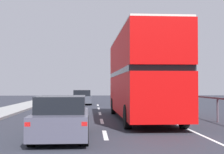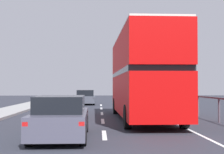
{
  "view_description": "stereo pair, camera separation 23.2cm",
  "coord_description": "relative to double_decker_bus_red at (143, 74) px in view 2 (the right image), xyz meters",
  "views": [
    {
      "loc": [
        -0.43,
        -5.61,
        1.75
      ],
      "look_at": [
        0.34,
        8.47,
        2.14
      ],
      "focal_mm": 54.73,
      "sensor_mm": 36.0,
      "label": 1
    },
    {
      "loc": [
        -0.2,
        -5.62,
        1.75
      ],
      "look_at": [
        0.34,
        8.47,
        2.14
      ],
      "focal_mm": 54.73,
      "sensor_mm": 36.0,
      "label": 2
    }
  ],
  "objects": [
    {
      "name": "hatchback_car_near",
      "position": [
        -3.56,
        -6.16,
        -1.69
      ],
      "size": [
        1.84,
        4.45,
        1.43
      ],
      "rotation": [
        0.0,
        0.0,
        0.02
      ],
      "color": "#484759",
      "rests_on": "ground"
    },
    {
      "name": "double_decker_bus_red",
      "position": [
        0.0,
        0.0,
        0.0
      ],
      "size": [
        2.77,
        10.68,
        4.45
      ],
      "rotation": [
        0.0,
        0.0,
        0.02
      ],
      "color": "red",
      "rests_on": "ground"
    },
    {
      "name": "sedan_car_ahead",
      "position": [
        -3.61,
        15.39,
        -1.71
      ],
      "size": [
        1.94,
        4.23,
        1.4
      ],
      "rotation": [
        0.0,
        0.0,
        0.03
      ],
      "color": "#444854",
      "rests_on": "ground"
    },
    {
      "name": "lane_paint_markings",
      "position": [
        0.02,
        -4.0,
        -2.37
      ],
      "size": [
        3.59,
        46.0,
        0.01
      ],
      "color": "silver",
      "rests_on": "ground"
    }
  ]
}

